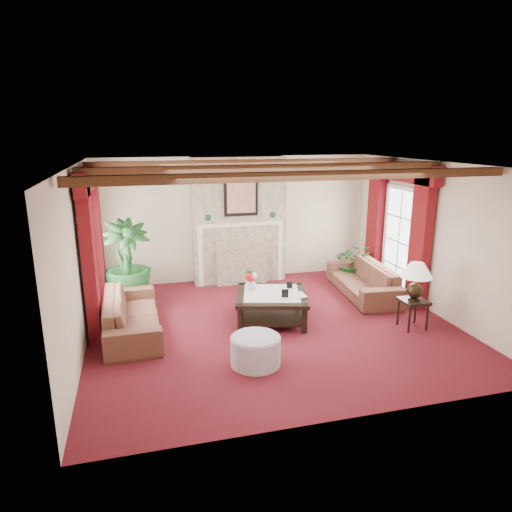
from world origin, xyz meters
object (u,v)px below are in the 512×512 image
object	(u,v)px
sofa_left	(131,308)
ottoman	(256,351)
side_table	(413,314)
coffee_table	(271,307)
potted_palm	(128,280)
sofa_right	(363,275)

from	to	relation	value
sofa_left	ottoman	bearing A→B (deg)	-133.94
side_table	coffee_table	bearing A→B (deg)	157.80
coffee_table	potted_palm	bearing A→B (deg)	162.22
sofa_right	potted_palm	distance (m)	4.63
sofa_right	coffee_table	distance (m)	2.32
side_table	ottoman	bearing A→B (deg)	-168.98
sofa_left	side_table	size ratio (longest dim) A/B	4.40
side_table	sofa_right	bearing A→B (deg)	91.09
ottoman	coffee_table	bearing A→B (deg)	65.43
sofa_right	side_table	bearing A→B (deg)	6.76
sofa_right	potted_palm	xyz separation A→B (m)	(-4.57, 0.74, 0.03)
sofa_left	coffee_table	size ratio (longest dim) A/B	1.80
sofa_right	ottoman	size ratio (longest dim) A/B	3.12
potted_palm	ottoman	world-z (taller)	potted_palm
sofa_left	sofa_right	size ratio (longest dim) A/B	0.99
sofa_left	sofa_right	distance (m)	4.57
sofa_left	coffee_table	xyz separation A→B (m)	(2.34, -0.11, -0.18)
sofa_right	ottoman	distance (m)	3.63
sofa_left	side_table	bearing A→B (deg)	-103.42
potted_palm	sofa_left	bearing A→B (deg)	-87.60
sofa_left	sofa_right	bearing A→B (deg)	-82.28
potted_palm	coffee_table	bearing A→B (deg)	-32.59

